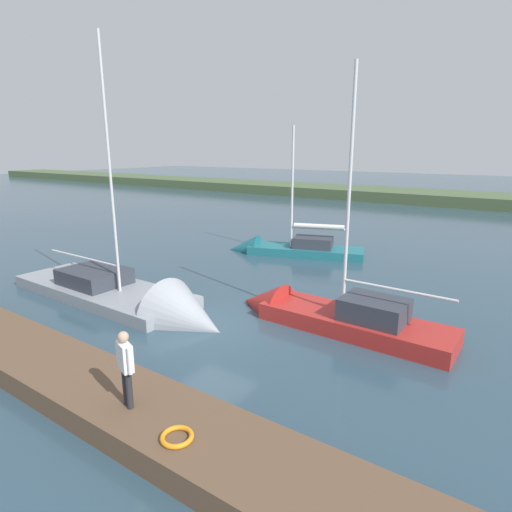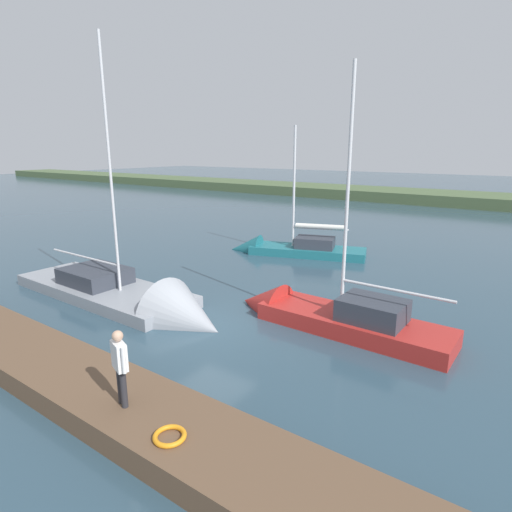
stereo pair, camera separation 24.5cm
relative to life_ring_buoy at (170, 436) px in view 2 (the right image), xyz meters
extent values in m
plane|color=#2D4756|center=(3.78, -5.45, -0.63)|extent=(200.00, 200.00, 0.00)
cube|color=#4C603D|center=(3.78, -46.34, -0.63)|extent=(180.00, 8.00, 2.40)
cube|color=brown|center=(3.78, -0.43, -0.34)|extent=(27.47, 2.15, 0.58)
torus|color=orange|center=(0.00, 0.00, 0.00)|extent=(0.66, 0.66, 0.10)
cube|color=#1E6B75|center=(5.77, -16.31, -0.61)|extent=(6.88, 3.91, 0.91)
cone|color=#1E6B75|center=(9.37, -15.14, -0.61)|extent=(2.30, 2.42, 1.97)
cube|color=#333842|center=(5.36, -16.44, 0.15)|extent=(2.51, 2.05, 0.62)
cylinder|color=silver|center=(6.59, -16.04, 3.24)|extent=(0.14, 0.14, 6.80)
cylinder|color=silver|center=(5.09, -16.53, 0.98)|extent=(3.05, 1.08, 0.11)
cylinder|color=silver|center=(5.09, -16.53, 1.10)|extent=(2.80, 1.15, 0.28)
cube|color=gray|center=(9.52, -5.24, -0.61)|extent=(8.78, 2.96, 0.91)
cone|color=gray|center=(4.43, -5.18, -0.61)|extent=(2.61, 2.89, 2.86)
cube|color=#333842|center=(9.99, -5.24, 0.17)|extent=(2.68, 2.12, 0.64)
cylinder|color=silver|center=(8.34, -5.23, 4.64)|extent=(0.10, 0.10, 9.59)
cylinder|color=silver|center=(10.70, -5.25, 0.87)|extent=(4.72, 0.14, 0.08)
cube|color=#B22823|center=(-0.51, -7.84, -0.52)|extent=(6.55, 2.11, 0.94)
cone|color=#B22823|center=(3.23, -7.93, -0.52)|extent=(1.81, 2.00, 1.95)
cube|color=#333842|center=(-1.18, -7.82, 0.32)|extent=(2.08, 1.59, 0.72)
cylinder|color=silver|center=(-0.09, -7.85, 3.96)|extent=(0.11, 0.11, 8.01)
cylinder|color=silver|center=(-1.86, -7.80, 1.14)|extent=(3.53, 0.18, 0.09)
cylinder|color=#28282D|center=(1.55, -0.16, 0.39)|extent=(0.14, 0.14, 0.87)
cylinder|color=#28282D|center=(1.75, -0.23, 0.39)|extent=(0.14, 0.14, 0.87)
cube|color=white|center=(1.65, -0.20, 1.13)|extent=(0.52, 0.36, 0.62)
sphere|color=tan|center=(1.65, -0.20, 1.59)|extent=(0.24, 0.24, 0.24)
cylinder|color=white|center=(1.38, -0.10, 1.14)|extent=(0.09, 0.09, 0.59)
cylinder|color=white|center=(1.92, -0.29, 1.14)|extent=(0.09, 0.09, 0.59)
camera|label=1|loc=(-5.18, 4.89, 5.41)|focal=29.38mm
camera|label=2|loc=(-5.38, 4.75, 5.41)|focal=29.38mm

